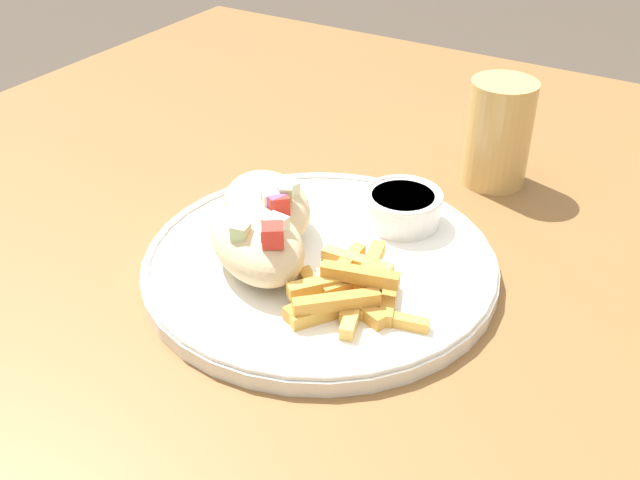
# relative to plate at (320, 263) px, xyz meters

# --- Properties ---
(table) EXTENTS (1.26, 1.26, 0.73)m
(table) POSITION_rel_plate_xyz_m (0.03, -0.01, -0.08)
(table) COLOR brown
(table) RESTS_ON ground_plane
(plate) EXTENTS (0.32, 0.32, 0.02)m
(plate) POSITION_rel_plate_xyz_m (0.00, 0.00, 0.00)
(plate) COLOR white
(plate) RESTS_ON table
(pita_sandwich_near) EXTENTS (0.14, 0.13, 0.06)m
(pita_sandwich_near) POSITION_rel_plate_xyz_m (-0.04, -0.04, 0.03)
(pita_sandwich_near) COLOR beige
(pita_sandwich_near) RESTS_ON plate
(pita_sandwich_far) EXTENTS (0.13, 0.13, 0.06)m
(pita_sandwich_far) POSITION_rel_plate_xyz_m (-0.06, 0.01, 0.03)
(pita_sandwich_far) COLOR beige
(pita_sandwich_far) RESTS_ON plate
(fries_pile) EXTENTS (0.13, 0.12, 0.03)m
(fries_pile) POSITION_rel_plate_xyz_m (0.05, -0.04, 0.02)
(fries_pile) COLOR gold
(fries_pile) RESTS_ON plate
(sauce_ramekin) EXTENTS (0.08, 0.08, 0.03)m
(sauce_ramekin) POSITION_rel_plate_xyz_m (0.03, 0.09, 0.02)
(sauce_ramekin) COLOR white
(sauce_ramekin) RESTS_ON plate
(water_glass) EXTENTS (0.07, 0.07, 0.11)m
(water_glass) POSITION_rel_plate_xyz_m (0.07, 0.24, 0.04)
(water_glass) COLOR tan
(water_glass) RESTS_ON table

